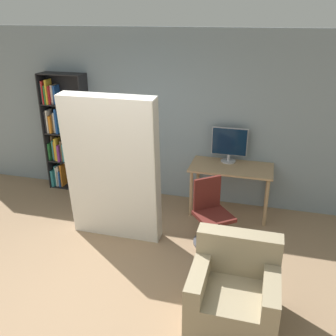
{
  "coord_description": "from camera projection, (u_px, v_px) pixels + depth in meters",
  "views": [
    {
      "loc": [
        1.66,
        -2.69,
        2.89
      ],
      "look_at": [
        0.49,
        1.56,
        1.05
      ],
      "focal_mm": 40.0,
      "sensor_mm": 36.0,
      "label": 1
    }
  ],
  "objects": [
    {
      "name": "bookshelf",
      "position": [
        63.0,
        134.0,
        6.37
      ],
      "size": [
        0.75,
        0.3,
        2.0
      ],
      "color": "black",
      "rests_on": "ground"
    },
    {
      "name": "wall_back",
      "position": [
        160.0,
        117.0,
        5.95
      ],
      "size": [
        8.0,
        0.06,
        2.7
      ],
      "color": "gray",
      "rests_on": "ground"
    },
    {
      "name": "desk",
      "position": [
        231.0,
        173.0,
        5.61
      ],
      "size": [
        1.22,
        0.64,
        0.77
      ],
      "color": "tan",
      "rests_on": "ground"
    },
    {
      "name": "ground_plane",
      "position": [
        83.0,
        311.0,
        3.91
      ],
      "size": [
        16.0,
        16.0,
        0.0
      ],
      "primitive_type": "plane",
      "color": "#937556"
    },
    {
      "name": "mattress_near",
      "position": [
        113.0,
        170.0,
        4.87
      ],
      "size": [
        1.24,
        0.37,
        1.99
      ],
      "color": "silver",
      "rests_on": "ground"
    },
    {
      "name": "office_chair",
      "position": [
        211.0,
        219.0,
        4.98
      ],
      "size": [
        0.62,
        0.62,
        0.89
      ],
      "color": "#4C4C51",
      "rests_on": "ground"
    },
    {
      "name": "monitor",
      "position": [
        229.0,
        144.0,
        5.64
      ],
      "size": [
        0.54,
        0.23,
        0.54
      ],
      "color": "#B7B7BC",
      "rests_on": "desk"
    },
    {
      "name": "armchair",
      "position": [
        234.0,
        291.0,
        3.73
      ],
      "size": [
        0.85,
        0.8,
        0.85
      ],
      "color": "gray",
      "rests_on": "ground"
    }
  ]
}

